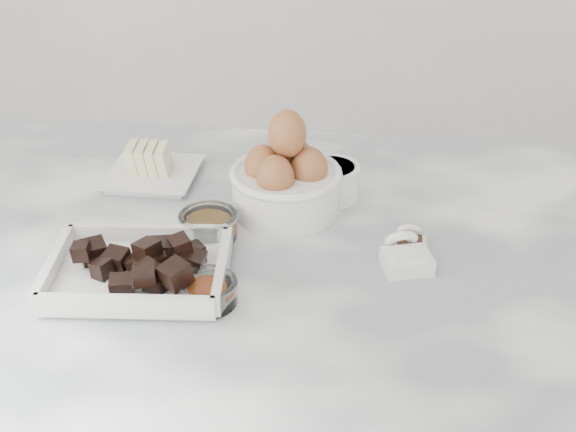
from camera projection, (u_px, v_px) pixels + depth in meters
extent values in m
cube|color=white|center=(271.00, 263.00, 1.11)|extent=(1.20, 0.80, 0.04)
cube|color=white|center=(139.00, 277.00, 1.04)|extent=(0.23, 0.18, 0.01)
cube|color=white|center=(153.00, 176.00, 1.28)|extent=(0.13, 0.13, 0.01)
cube|color=white|center=(153.00, 172.00, 1.28)|extent=(0.14, 0.14, 0.00)
cylinder|color=white|center=(331.00, 181.00, 1.22)|extent=(0.09, 0.09, 0.05)
cylinder|color=white|center=(332.00, 169.00, 1.21)|extent=(0.07, 0.07, 0.01)
cylinder|color=white|center=(286.00, 191.00, 1.18)|extent=(0.16, 0.16, 0.06)
torus|color=white|center=(286.00, 174.00, 1.17)|extent=(0.17, 0.17, 0.01)
ellipsoid|color=#975F30|center=(309.00, 168.00, 1.16)|extent=(0.05, 0.05, 0.07)
ellipsoid|color=#975F30|center=(263.00, 169.00, 1.16)|extent=(0.05, 0.05, 0.07)
ellipsoid|color=#975F30|center=(291.00, 159.00, 1.19)|extent=(0.05, 0.05, 0.07)
ellipsoid|color=#975F30|center=(279.00, 179.00, 1.13)|extent=(0.05, 0.05, 0.07)
ellipsoid|color=#975F30|center=(287.00, 134.00, 1.14)|extent=(0.05, 0.05, 0.07)
cylinder|color=white|center=(209.00, 226.00, 1.12)|extent=(0.08, 0.08, 0.03)
torus|color=white|center=(208.00, 216.00, 1.12)|extent=(0.08, 0.08, 0.01)
cylinder|color=#C5730D|center=(209.00, 229.00, 1.13)|extent=(0.06, 0.06, 0.01)
cylinder|color=white|center=(207.00, 292.00, 0.99)|extent=(0.07, 0.07, 0.03)
torus|color=white|center=(207.00, 283.00, 0.98)|extent=(0.08, 0.08, 0.01)
ellipsoid|color=#FF5007|center=(207.00, 292.00, 0.99)|extent=(0.05, 0.05, 0.02)
cube|color=white|center=(409.00, 247.00, 1.09)|extent=(0.05, 0.04, 0.02)
cube|color=black|center=(410.00, 240.00, 1.09)|extent=(0.03, 0.03, 0.00)
torus|color=white|center=(409.00, 231.00, 1.11)|extent=(0.03, 0.03, 0.03)
cube|color=white|center=(407.00, 262.00, 1.06)|extent=(0.07, 0.07, 0.02)
cube|color=white|center=(408.00, 253.00, 1.05)|extent=(0.05, 0.05, 0.00)
torus|color=white|center=(401.00, 240.00, 1.08)|extent=(0.05, 0.05, 0.05)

